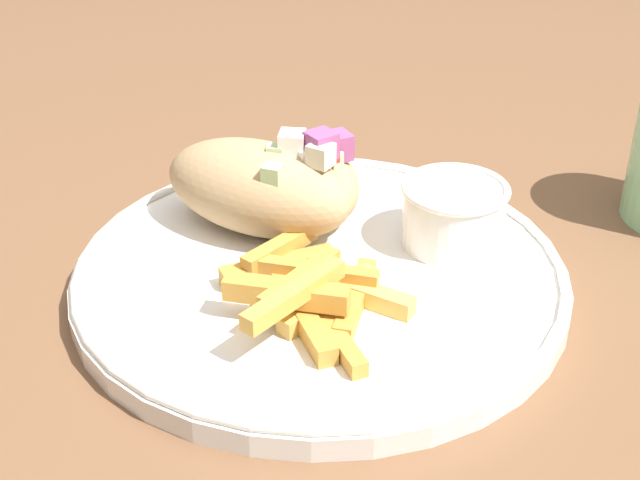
{
  "coord_description": "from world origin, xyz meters",
  "views": [
    {
      "loc": [
        0.41,
        -0.27,
        1.04
      ],
      "look_at": [
        0.01,
        -0.02,
        0.76
      ],
      "focal_mm": 50.0,
      "sensor_mm": 36.0,
      "label": 1
    }
  ],
  "objects_px": {
    "pita_sandwich_near": "(259,186)",
    "sauce_ramekin": "(454,211)",
    "pita_sandwich_far": "(311,178)",
    "plate": "(320,273)",
    "fries_pile": "(311,292)"
  },
  "relations": [
    {
      "from": "pita_sandwich_near",
      "to": "sauce_ramekin",
      "type": "height_order",
      "value": "pita_sandwich_near"
    },
    {
      "from": "pita_sandwich_far",
      "to": "plate",
      "type": "bearing_deg",
      "value": -9.99
    },
    {
      "from": "plate",
      "to": "fries_pile",
      "type": "height_order",
      "value": "fries_pile"
    },
    {
      "from": "pita_sandwich_near",
      "to": "fries_pile",
      "type": "relative_size",
      "value": 1.22
    },
    {
      "from": "fries_pile",
      "to": "sauce_ramekin",
      "type": "distance_m",
      "value": 0.12
    },
    {
      "from": "fries_pile",
      "to": "sauce_ramekin",
      "type": "height_order",
      "value": "sauce_ramekin"
    },
    {
      "from": "pita_sandwich_far",
      "to": "fries_pile",
      "type": "distance_m",
      "value": 0.12
    },
    {
      "from": "plate",
      "to": "sauce_ramekin",
      "type": "xyz_separation_m",
      "value": [
        0.02,
        0.09,
        0.03
      ]
    },
    {
      "from": "pita_sandwich_near",
      "to": "plate",
      "type": "bearing_deg",
      "value": -23.66
    },
    {
      "from": "plate",
      "to": "fries_pile",
      "type": "bearing_deg",
      "value": -38.95
    },
    {
      "from": "plate",
      "to": "sauce_ramekin",
      "type": "relative_size",
      "value": 4.43
    },
    {
      "from": "plate",
      "to": "fries_pile",
      "type": "relative_size",
      "value": 2.47
    },
    {
      "from": "pita_sandwich_far",
      "to": "fries_pile",
      "type": "relative_size",
      "value": 0.96
    },
    {
      "from": "plate",
      "to": "pita_sandwich_far",
      "type": "bearing_deg",
      "value": 152.5
    },
    {
      "from": "sauce_ramekin",
      "to": "pita_sandwich_near",
      "type": "bearing_deg",
      "value": -131.44
    }
  ]
}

